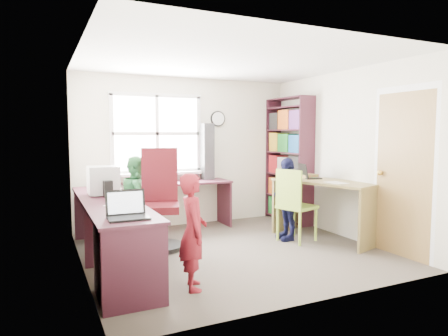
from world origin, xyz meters
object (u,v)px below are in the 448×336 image
at_px(bookshelf, 289,163).
at_px(laptop_right, 308,175).
at_px(person_red, 193,231).
at_px(person_navy, 287,199).
at_px(wooden_chair, 294,203).
at_px(crt_monitor, 103,180).
at_px(right_desk, 325,197).
at_px(cd_tower, 207,152).
at_px(swivel_chair, 160,205).
at_px(person_green, 138,199).
at_px(laptop_left, 127,211).
at_px(potted_plant, 149,174).
at_px(l_desk, 134,232).

relative_size(bookshelf, laptop_right, 5.55).
height_order(person_red, person_navy, person_navy).
bearing_deg(bookshelf, wooden_chair, -120.86).
relative_size(crt_monitor, laptop_right, 0.96).
relative_size(right_desk, bookshelf, 0.75).
bearing_deg(cd_tower, swivel_chair, -141.23).
relative_size(swivel_chair, laptop_right, 3.45).
relative_size(swivel_chair, cd_tower, 1.43).
relative_size(bookshelf, person_green, 1.76).
relative_size(laptop_left, cd_tower, 0.40).
bearing_deg(crt_monitor, person_navy, -8.74).
bearing_deg(person_navy, crt_monitor, -94.62).
distance_m(wooden_chair, cd_tower, 1.75).
distance_m(crt_monitor, laptop_right, 2.92).
bearing_deg(bookshelf, person_green, -175.43).
relative_size(potted_plant, person_red, 0.25).
xyz_separation_m(person_red, person_navy, (1.84, 1.13, 0.02)).
distance_m(potted_plant, person_red, 2.42).
bearing_deg(wooden_chair, laptop_left, -177.11).
height_order(swivel_chair, person_red, swivel_chair).
height_order(swivel_chair, potted_plant, swivel_chair).
bearing_deg(person_green, crt_monitor, 146.33).
relative_size(swivel_chair, laptop_left, 3.60).
relative_size(l_desk, laptop_left, 8.13).
distance_m(swivel_chair, laptop_left, 1.68).
height_order(wooden_chair, laptop_right, laptop_right).
bearing_deg(person_navy, laptop_right, 111.26).
relative_size(l_desk, swivel_chair, 2.26).
bearing_deg(person_navy, laptop_left, -61.86).
bearing_deg(wooden_chair, cd_tower, 96.04).
bearing_deg(right_desk, bookshelf, 64.03).
distance_m(right_desk, person_navy, 0.55).
relative_size(laptop_right, person_navy, 0.33).
bearing_deg(l_desk, person_navy, 11.91).
bearing_deg(cd_tower, l_desk, -134.15).
height_order(swivel_chair, laptop_left, swivel_chair).
relative_size(swivel_chair, potted_plant, 4.65).
height_order(potted_plant, person_red, person_red).
relative_size(swivel_chair, person_red, 1.16).
height_order(l_desk, right_desk, right_desk).
relative_size(cd_tower, person_navy, 0.79).
bearing_deg(laptop_left, person_navy, 25.87).
distance_m(bookshelf, laptop_right, 0.89).
distance_m(laptop_left, laptop_right, 3.18).
bearing_deg(person_navy, swivel_chair, -98.64).
distance_m(right_desk, laptop_left, 3.12).
height_order(right_desk, person_green, person_green).
height_order(crt_monitor, person_green, person_green).
distance_m(cd_tower, person_red, 2.80).
xyz_separation_m(crt_monitor, cd_tower, (1.79, 0.97, 0.28)).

